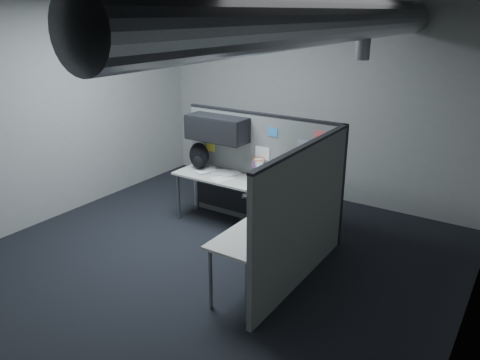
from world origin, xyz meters
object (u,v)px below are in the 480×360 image
Objects in this scene: desk at (253,200)px; backpack at (199,156)px; phone at (260,225)px; monitor at (298,177)px; keyboard at (258,197)px.

backpack is at bearing 162.07° from desk.
monitor is at bearing 78.90° from phone.
phone is 2.18m from backpack.
phone is at bearing -53.87° from desk.
monitor is 0.57m from keyboard.
keyboard is (-0.35, -0.39, -0.22)m from monitor.
phone is (0.10, -1.09, -0.21)m from monitor.
keyboard is 1.66× the size of phone.
monitor reaches higher than desk.
phone reaches higher than keyboard.
monitor is at bearing -15.66° from backpack.
monitor is 1.70m from backpack.
keyboard is at bearing 106.20° from phone.
desk is 8.90× the size of phone.
phone is at bearing -67.14° from monitor.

